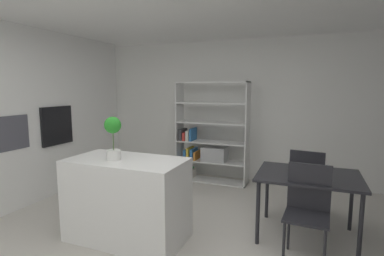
{
  "coord_description": "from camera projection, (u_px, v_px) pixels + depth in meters",
  "views": [
    {
      "loc": [
        1.4,
        -2.66,
        1.73
      ],
      "look_at": [
        -0.08,
        1.06,
        1.19
      ],
      "focal_mm": 27.97,
      "sensor_mm": 36.0,
      "label": 1
    }
  ],
  "objects": [
    {
      "name": "dining_table",
      "position": [
        308.0,
        181.0,
        3.42
      ],
      "size": [
        1.12,
        0.87,
        0.75
      ],
      "color": "#232328",
      "rests_on": "ground_plane"
    },
    {
      "name": "potted_plant_on_island",
      "position": [
        113.0,
        134.0,
        3.29
      ],
      "size": [
        0.18,
        0.18,
        0.48
      ],
      "color": "white",
      "rests_on": "kitchen_island"
    },
    {
      "name": "kitchen_island",
      "position": [
        127.0,
        199.0,
        3.42
      ],
      "size": [
        1.33,
        0.71,
        0.94
      ],
      "primitive_type": "cube",
      "color": "white",
      "rests_on": "ground_plane"
    },
    {
      "name": "dining_chair_near",
      "position": [
        308.0,
        204.0,
        3.01
      ],
      "size": [
        0.45,
        0.43,
        0.96
      ],
      "rotation": [
        0.0,
        0.0,
        -0.06
      ],
      "color": "#232328",
      "rests_on": "ground_plane"
    },
    {
      "name": "open_bookshelf",
      "position": [
        208.0,
        141.0,
        5.52
      ],
      "size": [
        1.32,
        0.37,
        1.84
      ],
      "color": "white",
      "rests_on": "ground_plane"
    },
    {
      "name": "ground_plane",
      "position": [
        162.0,
        251.0,
        3.2
      ],
      "size": [
        8.5,
        8.5,
        0.0
      ],
      "primitive_type": "plane",
      "color": "beige"
    },
    {
      "name": "dining_chair_far",
      "position": [
        307.0,
        179.0,
        3.86
      ],
      "size": [
        0.46,
        0.47,
        0.95
      ],
      "rotation": [
        0.0,
        0.0,
        3.02
      ],
      "color": "#232328",
      "rests_on": "ground_plane"
    },
    {
      "name": "built_in_oven",
      "position": [
        57.0,
        125.0,
        4.82
      ],
      "size": [
        0.06,
        0.61,
        0.62
      ],
      "color": "black",
      "rests_on": "ground_plane"
    },
    {
      "name": "back_partition",
      "position": [
        231.0,
        110.0,
        5.69
      ],
      "size": [
        6.19,
        0.06,
        2.62
      ],
      "primitive_type": "cube",
      "color": "white",
      "rests_on": "ground_plane"
    }
  ]
}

